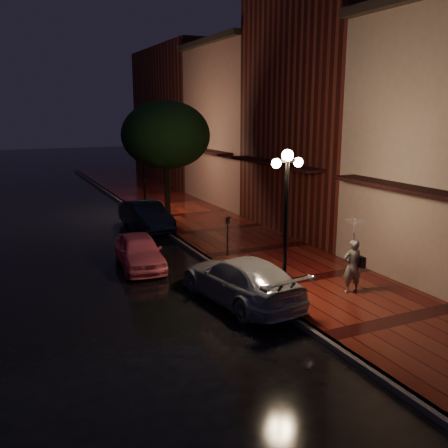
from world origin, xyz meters
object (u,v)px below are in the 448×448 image
streetlamp_near (286,217)px  street_tree (166,137)px  navy_car (146,216)px  parking_meter (228,231)px  pink_car (139,251)px  streetlamp_far (144,166)px  woman_with_umbrella (354,244)px  silver_car (241,280)px

streetlamp_near → street_tree: size_ratio=0.74×
navy_car → parking_meter: size_ratio=2.92×
street_tree → navy_car: street_tree is taller
pink_car → streetlamp_near: bearing=-56.2°
streetlamp_far → pink_car: size_ratio=1.20×
navy_car → pink_car: bearing=-112.9°
woman_with_umbrella → parking_meter: bearing=-65.3°
streetlamp_near → streetlamp_far: bearing=90.0°
parking_meter → street_tree: bearing=69.5°
streetlamp_near → parking_meter: (0.65, 5.13, -1.61)m
streetlamp_near → streetlamp_far: (0.00, 14.00, 0.00)m
streetlamp_near → navy_car: 10.86m
streetlamp_near → streetlamp_far: size_ratio=1.00×
pink_car → parking_meter: size_ratio=2.58×
woman_with_umbrella → streetlamp_near: bearing=0.4°
streetlamp_near → silver_car: streetlamp_near is taller
navy_car → woman_with_umbrella: bearing=-78.3°
streetlamp_near → street_tree: street_tree is taller
navy_car → woman_with_umbrella: (3.11, -10.98, 0.99)m
streetlamp_far → woman_with_umbrella: bearing=-81.4°
pink_car → parking_meter: parking_meter is taller
pink_car → silver_car: (1.80, -4.40, 0.06)m
streetlamp_near → silver_car: (-1.02, 0.74, -1.93)m
silver_car → woman_with_umbrella: woman_with_umbrella is taller
navy_car → streetlamp_near: bearing=-89.0°
streetlamp_far → silver_car: 13.43m
navy_car → silver_car: navy_car is taller
pink_car → navy_car: size_ratio=0.88×
navy_car → silver_car: size_ratio=0.88×
street_tree → parking_meter: bearing=-86.2°
streetlamp_far → street_tree: (0.26, -3.01, 1.64)m
silver_car → parking_meter: bearing=-118.2°
streetlamp_near → street_tree: (0.26, 10.99, 1.64)m
streetlamp_far → streetlamp_near: bearing=-90.0°
navy_car → streetlamp_far: bearing=70.1°
woman_with_umbrella → pink_car: bearing=-38.5°
streetlamp_near → woman_with_umbrella: size_ratio=1.88×
streetlamp_near → parking_meter: 5.41m
streetlamp_far → woman_with_umbrella: streetlamp_far is taller
silver_car → woman_with_umbrella: (3.18, -1.08, 0.99)m
pink_car → navy_car: (1.86, 5.50, 0.06)m
streetlamp_far → navy_car: size_ratio=1.06×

